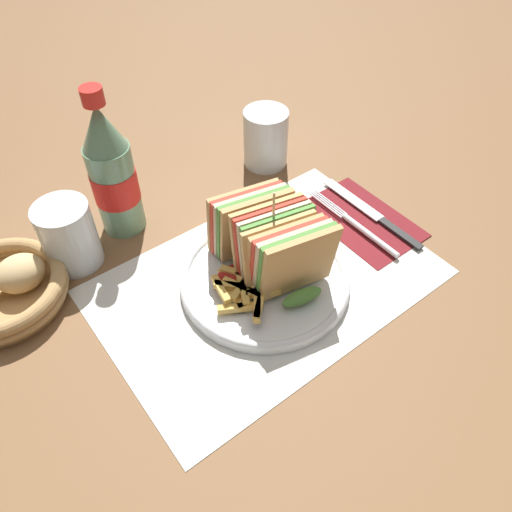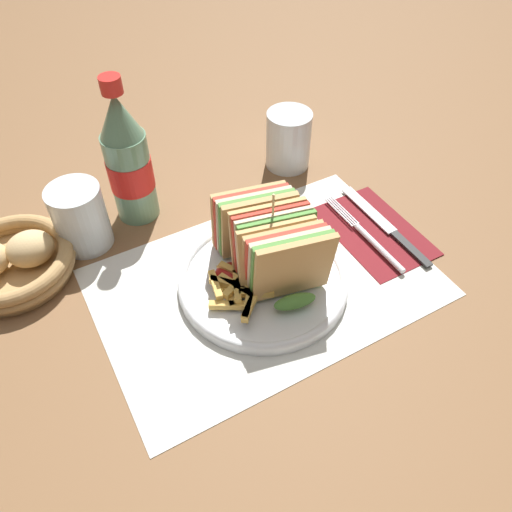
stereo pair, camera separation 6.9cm
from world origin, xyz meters
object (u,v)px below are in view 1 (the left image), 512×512
at_px(plate_main, 265,279).
at_px(glass_near, 266,141).
at_px(fork, 361,228).
at_px(coke_bottle_near, 112,174).
at_px(bread_basket, 0,289).
at_px(club_sandwich, 272,243).
at_px(glass_far, 70,239).
at_px(knife, 372,213).

xyz_separation_m(plate_main, glass_near, (0.18, 0.23, 0.03)).
height_order(fork, coke_bottle_near, coke_bottle_near).
bearing_deg(bread_basket, glass_near, 3.95).
xyz_separation_m(coke_bottle_near, glass_near, (0.28, -0.00, -0.06)).
distance_m(plate_main, club_sandwich, 0.06).
height_order(plate_main, glass_far, glass_far).
xyz_separation_m(fork, coke_bottle_near, (-0.28, 0.24, 0.09)).
distance_m(club_sandwich, glass_far, 0.29).
distance_m(fork, bread_basket, 0.52).
bearing_deg(coke_bottle_near, plate_main, -66.76).
height_order(glass_near, bread_basket, glass_near).
bearing_deg(glass_near, knife, -78.17).
bearing_deg(fork, knife, 19.81).
bearing_deg(fork, bread_basket, 157.06).
height_order(club_sandwich, knife, club_sandwich).
bearing_deg(fork, glass_near, 90.65).
relative_size(fork, glass_near, 1.83).
xyz_separation_m(coke_bottle_near, glass_far, (-0.09, -0.03, -0.06)).
xyz_separation_m(knife, glass_near, (-0.05, 0.22, 0.04)).
xyz_separation_m(plate_main, knife, (0.22, 0.01, -0.00)).
xyz_separation_m(plate_main, coke_bottle_near, (-0.10, 0.23, 0.09)).
bearing_deg(glass_near, plate_main, -128.43).
height_order(club_sandwich, glass_near, club_sandwich).
distance_m(club_sandwich, coke_bottle_near, 0.25).
relative_size(knife, coke_bottle_near, 0.87).
xyz_separation_m(club_sandwich, bread_basket, (-0.31, 0.19, -0.05)).
height_order(plate_main, knife, plate_main).
distance_m(plate_main, glass_far, 0.28).
relative_size(coke_bottle_near, bread_basket, 1.33).
bearing_deg(knife, club_sandwich, -179.73).
relative_size(club_sandwich, bread_basket, 1.00).
bearing_deg(glass_far, knife, -25.40).
bearing_deg(coke_bottle_near, fork, -40.34).
distance_m(plate_main, glass_near, 0.29).
relative_size(plate_main, glass_near, 2.35).
relative_size(knife, bread_basket, 1.16).
height_order(knife, glass_near, glass_near).
height_order(fork, bread_basket, bread_basket).
bearing_deg(glass_far, coke_bottle_near, 16.28).
distance_m(plate_main, fork, 0.18).
relative_size(club_sandwich, coke_bottle_near, 0.75).
distance_m(fork, glass_near, 0.24).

